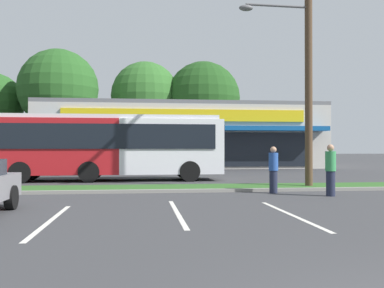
{
  "coord_description": "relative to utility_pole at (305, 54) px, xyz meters",
  "views": [
    {
      "loc": [
        -3.06,
        -3.22,
        1.62
      ],
      "look_at": [
        -0.57,
        18.1,
        1.83
      ],
      "focal_mm": 41.15,
      "sensor_mm": 36.0,
      "label": 1
    }
  ],
  "objects": [
    {
      "name": "car_0",
      "position": [
        -12.86,
        10.6,
        -4.66
      ],
      "size": [
        4.76,
        1.89,
        1.46
      ],
      "rotation": [
        0.0,
        0.0,
        3.14
      ],
      "color": "#0C3F1E",
      "rests_on": "ground_plane"
    },
    {
      "name": "parking_stripe_1",
      "position": [
        -5.66,
        -5.97,
        -5.41
      ],
      "size": [
        0.12,
        4.8,
        0.01
      ],
      "primitive_type": "cube",
      "color": "silver",
      "rests_on": "ground_plane"
    },
    {
      "name": "curb_lip",
      "position": [
        -3.51,
        -0.97,
        -5.35
      ],
      "size": [
        56.0,
        0.24,
        0.12
      ],
      "primitive_type": "cube",
      "color": "gray",
      "rests_on": "ground_plane"
    },
    {
      "name": "storefront_building",
      "position": [
        -3.15,
        22.7,
        -2.74
      ],
      "size": [
        23.23,
        14.24,
        5.35
      ],
      "color": "#BCB7AD",
      "rests_on": "ground_plane"
    },
    {
      "name": "tree_mid_left",
      "position": [
        -6.07,
        32.25,
        2.04
      ],
      "size": [
        7.6,
        7.6,
        11.26
      ],
      "color": "#473323",
      "rests_on": "ground_plane"
    },
    {
      "name": "parking_stripe_0",
      "position": [
        -8.57,
        -6.8,
        -5.41
      ],
      "size": [
        0.12,
        4.8,
        0.01
      ],
      "primitive_type": "cube",
      "color": "silver",
      "rests_on": "ground_plane"
    },
    {
      "name": "pedestrian_by_pole",
      "position": [
        -0.18,
        -2.75,
        -4.53
      ],
      "size": [
        0.35,
        0.35,
        1.75
      ],
      "rotation": [
        0.0,
        0.0,
        4.7
      ],
      "color": "#1E2338",
      "rests_on": "ground_plane"
    },
    {
      "name": "tree_left",
      "position": [
        -14.82,
        28.51,
        2.17
      ],
      "size": [
        8.01,
        8.01,
        11.6
      ],
      "color": "#473323",
      "rests_on": "ground_plane"
    },
    {
      "name": "tree_mid",
      "position": [
        0.35,
        31.39,
        1.76
      ],
      "size": [
        8.14,
        8.14,
        11.25
      ],
      "color": "#473323",
      "rests_on": "ground_plane"
    },
    {
      "name": "utility_pole",
      "position": [
        0.0,
        0.0,
        0.0
      ],
      "size": [
        3.03,
        2.4,
        10.13
      ],
      "color": "#4C3826",
      "rests_on": "ground_plane"
    },
    {
      "name": "city_bus",
      "position": [
        -8.16,
        5.34,
        -3.65
      ],
      "size": [
        11.38,
        2.8,
        3.25
      ],
      "rotation": [
        0.0,
        0.0,
        0.01
      ],
      "color": "#AD191E",
      "rests_on": "ground_plane"
    },
    {
      "name": "grass_median",
      "position": [
        -3.51,
        0.25,
        -5.35
      ],
      "size": [
        56.0,
        2.2,
        0.12
      ],
      "primitive_type": "cube",
      "color": "#2D5B23",
      "rests_on": "ground_plane"
    },
    {
      "name": "parking_stripe_2",
      "position": [
        -2.93,
        -6.6,
        -5.41
      ],
      "size": [
        0.12,
        4.8,
        0.01
      ],
      "primitive_type": "cube",
      "color": "silver",
      "rests_on": "ground_plane"
    },
    {
      "name": "pedestrian_near_bench",
      "position": [
        -1.82,
        -1.59,
        -4.57
      ],
      "size": [
        0.34,
        0.34,
        1.68
      ],
      "rotation": [
        0.0,
        0.0,
        4.01
      ],
      "color": "#1E2338",
      "rests_on": "ground_plane"
    }
  ]
}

